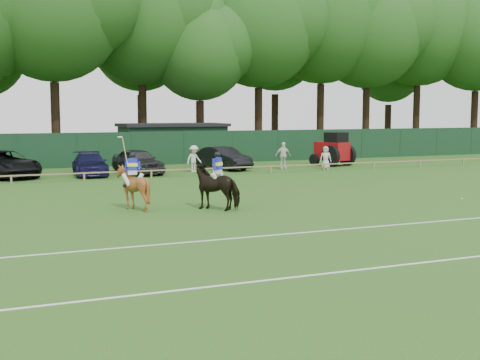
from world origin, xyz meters
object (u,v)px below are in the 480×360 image
estate_black (223,158)px  spectator_left (194,159)px  spectator_right (326,158)px  horse_chestnut (133,187)px  utility_shed (173,142)px  hatch_grey (138,161)px  polo_ball (462,199)px  suv_black (5,164)px  spectator_mid (283,156)px  sedan_navy (90,164)px  horse_dark (218,187)px  tractor (333,150)px

estate_black → spectator_left: (-2.49, -1.08, 0.11)m
spectator_right → horse_chestnut: bearing=-114.1°
estate_black → utility_shed: (-1.07, 8.41, 0.76)m
hatch_grey → polo_ball: hatch_grey is taller
suv_black → utility_shed: utility_shed is taller
suv_black → spectator_mid: size_ratio=3.11×
sedan_navy → spectator_left: 6.73m
estate_black → horse_dark: bearing=-128.4°
horse_chestnut → spectator_left: horse_chestnut is taller
spectator_mid → spectator_right: 2.97m
estate_black → spectator_right: size_ratio=2.97×
horse_dark → sedan_navy: bearing=-125.2°
spectator_left → spectator_mid: (6.48, -0.21, 0.06)m
suv_black → utility_shed: 15.52m
suv_black → spectator_mid: 18.26m
hatch_grey → spectator_left: (3.70, -0.30, 0.07)m
spectator_right → tractor: (2.02, 2.32, 0.37)m
hatch_grey → suv_black: bearing=161.6°
spectator_right → polo_ball: size_ratio=17.66×
spectator_mid → polo_ball: size_ratio=20.94×
horse_chestnut → spectator_right: 21.00m
polo_ball → utility_shed: size_ratio=0.01×
horse_chestnut → estate_black: (9.99, 15.36, -0.13)m
utility_shed → tractor: utility_shed is taller
estate_black → spectator_mid: size_ratio=2.51×
spectator_mid → spectator_right: (2.67, -1.28, -0.15)m
spectator_left → utility_shed: (1.42, 9.49, 0.65)m
horse_chestnut → tractor: bearing=-124.0°
hatch_grey → utility_shed: bearing=49.3°
tractor → suv_black: bearing=163.1°
sedan_navy → tractor: bearing=5.3°
horse_dark → suv_black: horse_dark is taller
horse_dark → suv_black: (-7.47, 16.81, -0.11)m
horse_dark → spectator_left: bearing=-149.1°
spectator_left → polo_ball: 18.70m
horse_chestnut → spectator_right: bearing=-125.4°
sedan_navy → hatch_grey: (3.00, -0.30, 0.11)m
horse_chestnut → polo_ball: bearing=-174.7°
sedan_navy → horse_chestnut: bearing=-88.5°
suv_black → tractor: size_ratio=1.75×
spectator_left → tractor: bearing=-13.4°
estate_black → polo_ball: estate_black is taller
horse_chestnut → sedan_navy: (0.80, 14.88, -0.21)m
sedan_navy → spectator_mid: spectator_mid is taller
horse_dark → polo_ball: size_ratio=24.42×
suv_black → horse_chestnut: bearing=-95.7°
estate_black → tractor: bearing=-18.0°
horse_dark → hatch_grey: bearing=-135.8°
suv_black → spectator_left: bearing=-27.1°
hatch_grey → spectator_left: spectator_left is taller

